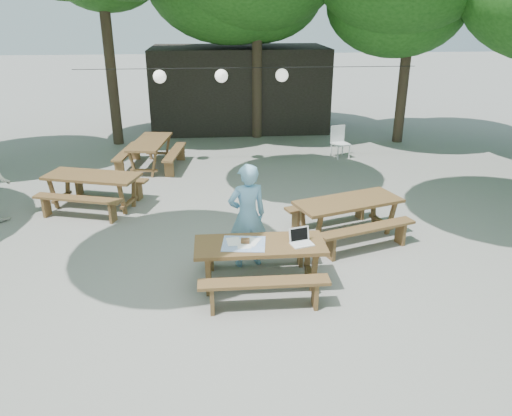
{
  "coord_description": "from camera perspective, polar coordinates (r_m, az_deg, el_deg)",
  "views": [
    {
      "loc": [
        -0.44,
        -7.42,
        4.13
      ],
      "look_at": [
        0.2,
        0.09,
        1.05
      ],
      "focal_mm": 35.0,
      "sensor_mm": 36.0,
      "label": 1
    }
  ],
  "objects": [
    {
      "name": "tabletop_clutter",
      "position": [
        7.62,
        -1.39,
        -4.03
      ],
      "size": [
        0.71,
        0.63,
        0.08
      ],
      "color": "#3769BD",
      "rests_on": "main_picnic_table"
    },
    {
      "name": "main_picnic_table",
      "position": [
        7.8,
        0.44,
        -6.45
      ],
      "size": [
        2.0,
        1.58,
        0.75
      ],
      "color": "#50391C",
      "rests_on": "ground"
    },
    {
      "name": "picnic_table_ne",
      "position": [
        9.58,
        10.39,
        -1.15
      ],
      "size": [
        2.31,
        2.11,
        0.75
      ],
      "rotation": [
        0.0,
        0.0,
        0.33
      ],
      "color": "#50391C",
      "rests_on": "ground"
    },
    {
      "name": "laptop",
      "position": [
        7.64,
        5.13,
        -3.63
      ],
      "size": [
        0.39,
        0.34,
        0.24
      ],
      "rotation": [
        0.0,
        0.0,
        0.27
      ],
      "color": "white",
      "rests_on": "main_picnic_table"
    },
    {
      "name": "pavilion",
      "position": [
        18.15,
        -1.94,
        13.56
      ],
      "size": [
        6.0,
        3.0,
        2.8
      ],
      "primitive_type": "cube",
      "color": "black",
      "rests_on": "ground"
    },
    {
      "name": "plastic_chair",
      "position": [
        14.78,
        9.58,
        6.72
      ],
      "size": [
        0.55,
        0.55,
        0.9
      ],
      "rotation": [
        0.0,
        0.0,
        0.29
      ],
      "color": "silver",
      "rests_on": "ground"
    },
    {
      "name": "paper_lanterns",
      "position": [
        13.54,
        -3.92,
        14.84
      ],
      "size": [
        9.0,
        0.34,
        0.38
      ],
      "color": "black",
      "rests_on": "ground"
    },
    {
      "name": "woman",
      "position": [
        8.24,
        -1.01,
        -0.9
      ],
      "size": [
        0.74,
        0.57,
        1.79
      ],
      "primitive_type": "imported",
      "rotation": [
        0.0,
        0.0,
        3.38
      ],
      "color": "#78B2DB",
      "rests_on": "ground"
    },
    {
      "name": "ground",
      "position": [
        8.51,
        -1.32,
        -6.83
      ],
      "size": [
        80.0,
        80.0,
        0.0
      ],
      "primitive_type": "plane",
      "color": "slate",
      "rests_on": "ground"
    },
    {
      "name": "picnic_table_nw",
      "position": [
        11.38,
        -18.05,
        1.89
      ],
      "size": [
        2.27,
        2.06,
        0.75
      ],
      "rotation": [
        0.0,
        0.0,
        -0.29
      ],
      "color": "#50391C",
      "rests_on": "ground"
    },
    {
      "name": "picnic_table_far_w",
      "position": [
        13.86,
        -11.92,
        6.07
      ],
      "size": [
        1.83,
        2.1,
        0.75
      ],
      "rotation": [
        0.0,
        0.0,
        1.43
      ],
      "color": "#50391C",
      "rests_on": "ground"
    }
  ]
}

